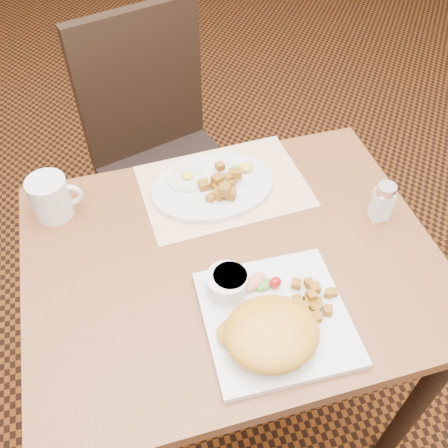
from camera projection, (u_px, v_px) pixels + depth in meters
ground at (230, 395)px, 1.66m from camera, size 8.00×8.00×0.00m
table at (232, 285)px, 1.18m from camera, size 0.90×0.70×0.75m
chair_far at (162, 149)px, 1.66m from camera, size 0.52×0.53×0.97m
placemat at (224, 186)px, 1.24m from camera, size 0.41×0.30×0.00m
plate_square at (276, 318)px, 0.98m from camera, size 0.29×0.29×0.02m
plate_oval at (213, 187)px, 1.23m from camera, size 0.32×0.25×0.02m
hollandaise_mound at (270, 334)px, 0.92m from camera, size 0.19×0.16×0.07m
ramekin at (227, 283)px, 1.00m from camera, size 0.08×0.08×0.05m
garnish_sq at (261, 283)px, 1.02m from camera, size 0.09×0.06×0.03m
fried_egg at (187, 178)px, 1.23m from camera, size 0.10×0.10×0.02m
garnish_ov at (242, 168)px, 1.25m from camera, size 0.06×0.03×0.02m
salt_shaker at (382, 201)px, 1.14m from camera, size 0.04×0.04×0.10m
coffee_mug at (51, 197)px, 1.14m from camera, size 0.12×0.09×0.10m
home_fries_sq at (310, 301)px, 0.98m from camera, size 0.11×0.11×0.03m
home_fries_ov at (222, 184)px, 1.20m from camera, size 0.11×0.11×0.04m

